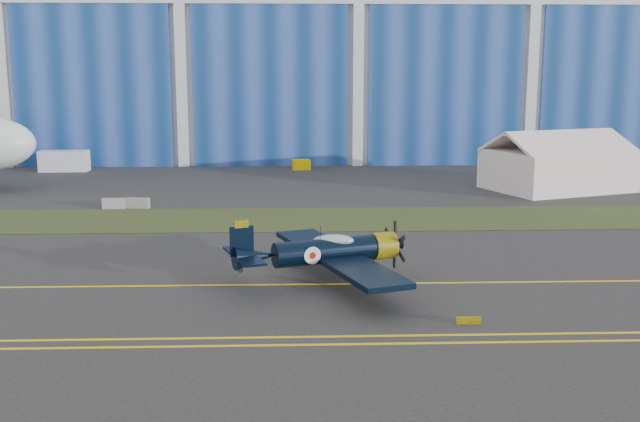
{
  "coord_description": "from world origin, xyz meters",
  "views": [
    {
      "loc": [
        13.7,
        -45.61,
        11.76
      ],
      "look_at": [
        15.54,
        4.07,
        2.51
      ],
      "focal_mm": 42.0,
      "sensor_mm": 36.0,
      "label": 1
    }
  ],
  "objects_px": {
    "shipping_container": "(64,161)",
    "tug": "(301,165)",
    "tent": "(558,160)",
    "warbird": "(326,251)"
  },
  "relations": [
    {
      "from": "shipping_container",
      "to": "tug",
      "type": "height_order",
      "value": "shipping_container"
    },
    {
      "from": "tent",
      "to": "tug",
      "type": "xyz_separation_m",
      "value": [
        -25.72,
        16.83,
        -2.43
      ]
    },
    {
      "from": "warbird",
      "to": "tent",
      "type": "height_order",
      "value": "tent"
    },
    {
      "from": "tent",
      "to": "shipping_container",
      "type": "height_order",
      "value": "tent"
    },
    {
      "from": "warbird",
      "to": "shipping_container",
      "type": "height_order",
      "value": "warbird"
    },
    {
      "from": "tent",
      "to": "shipping_container",
      "type": "xyz_separation_m",
      "value": [
        -54.26,
        16.4,
        -1.81
      ]
    },
    {
      "from": "shipping_container",
      "to": "tug",
      "type": "bearing_deg",
      "value": -1.49
    },
    {
      "from": "warbird",
      "to": "tug",
      "type": "xyz_separation_m",
      "value": [
        -0.76,
        50.31,
        -1.3
      ]
    },
    {
      "from": "warbird",
      "to": "tent",
      "type": "distance_m",
      "value": 41.78
    },
    {
      "from": "warbird",
      "to": "shipping_container",
      "type": "distance_m",
      "value": 57.86
    }
  ]
}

